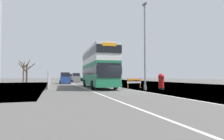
# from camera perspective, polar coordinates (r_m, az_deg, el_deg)

# --- Properties ---
(ground) EXTENTS (140.00, 280.00, 0.10)m
(ground) POSITION_cam_1_polar(r_m,az_deg,el_deg) (18.41, 4.46, -6.59)
(ground) COLOR #565451
(double_decker_bus) EXTENTS (3.16, 11.49, 4.91)m
(double_decker_bus) POSITION_cam_1_polar(r_m,az_deg,el_deg) (23.49, -4.36, 0.90)
(double_decker_bus) COLOR #1E6B47
(double_decker_bus) RESTS_ON ground
(lamppost_foreground) EXTENTS (0.29, 0.70, 9.22)m
(lamppost_foreground) POSITION_cam_1_polar(r_m,az_deg,el_deg) (19.87, 10.13, 6.55)
(lamppost_foreground) COLOR gray
(lamppost_foreground) RESTS_ON ground
(red_pillar_postbox) EXTENTS (0.67, 0.67, 1.73)m
(red_pillar_postbox) POSITION_cam_1_polar(r_m,az_deg,el_deg) (20.92, 14.96, -3.24)
(red_pillar_postbox) COLOR black
(red_pillar_postbox) RESTS_ON ground
(roadworks_barrier) EXTENTS (1.91, 0.59, 1.13)m
(roadworks_barrier) POSITION_cam_1_polar(r_m,az_deg,el_deg) (22.68, 6.86, -3.75)
(roadworks_barrier) COLOR orange
(roadworks_barrier) RESTS_ON ground
(construction_site_fence) EXTENTS (0.44, 20.60, 2.05)m
(construction_site_fence) POSITION_cam_1_polar(r_m,az_deg,el_deg) (29.93, -18.77, -2.73)
(construction_site_fence) COLOR #A8AAAD
(construction_site_fence) RESTS_ON ground
(car_oncoming_near) EXTENTS (1.98, 3.80, 2.19)m
(car_oncoming_near) POSITION_cam_1_polar(r_m,az_deg,el_deg) (36.98, -14.35, -2.56)
(car_oncoming_near) COLOR navy
(car_oncoming_near) RESTS_ON ground
(car_receding_mid) EXTENTS (2.02, 3.96, 2.23)m
(car_receding_mid) POSITION_cam_1_polar(r_m,az_deg,el_deg) (46.68, -11.09, -2.41)
(car_receding_mid) COLOR slate
(car_receding_mid) RESTS_ON ground
(car_receding_far) EXTENTS (2.07, 4.11, 2.13)m
(car_receding_far) POSITION_cam_1_polar(r_m,az_deg,el_deg) (55.89, -11.71, -2.37)
(car_receding_far) COLOR black
(car_receding_far) RESTS_ON ground
(car_far_side) EXTENTS (1.94, 4.23, 2.29)m
(car_far_side) POSITION_cam_1_polar(r_m,az_deg,el_deg) (64.17, -13.20, -2.24)
(car_far_side) COLOR maroon
(car_far_side) RESTS_ON ground
(bare_tree_far_verge_near) EXTENTS (3.65, 2.69, 5.27)m
(bare_tree_far_verge_near) POSITION_cam_1_polar(r_m,az_deg,el_deg) (47.95, -24.80, -0.48)
(bare_tree_far_verge_near) COLOR #4C3D2D
(bare_tree_far_verge_near) RESTS_ON ground
(bare_tree_far_verge_mid) EXTENTS (2.34, 2.24, 5.43)m
(bare_tree_far_verge_mid) POSITION_cam_1_polar(r_m,az_deg,el_deg) (52.88, -25.70, -0.33)
(bare_tree_far_verge_mid) COLOR #4C3D2D
(bare_tree_far_verge_mid) RESTS_ON ground
(pedestrian_at_kerb) EXTENTS (0.34, 0.34, 1.80)m
(pedestrian_at_kerb) POSITION_cam_1_polar(r_m,az_deg,el_deg) (24.76, 2.60, -3.20)
(pedestrian_at_kerb) COLOR #2D3342
(pedestrian_at_kerb) RESTS_ON ground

